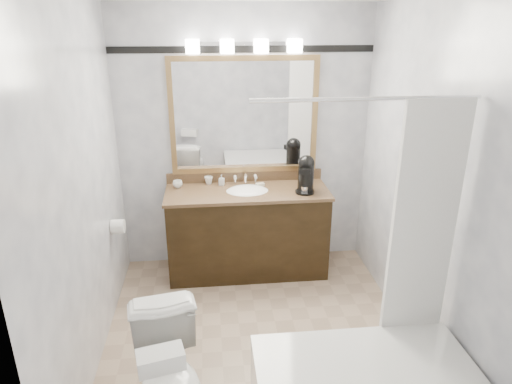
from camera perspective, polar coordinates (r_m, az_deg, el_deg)
room at (r=3.18m, az=0.44°, el=0.48°), size 2.42×2.62×2.52m
vanity at (r=4.43m, az=-1.07°, el=-4.74°), size 1.53×0.58×0.97m
mirror at (r=4.35m, az=-1.48°, el=9.49°), size 1.40×0.04×1.10m
vanity_light_bar at (r=4.21m, az=-1.50°, el=17.81°), size 1.02×0.14×0.12m
accent_stripe at (r=4.28m, az=-1.57°, el=17.41°), size 2.40×0.01×0.06m
tp_roll at (r=4.07m, az=-16.88°, el=-4.13°), size 0.11×0.12×0.12m
toilet at (r=2.94m, az=-10.63°, el=-22.20°), size 0.54×0.79×0.74m
tissue_box at (r=2.44m, az=-11.82°, el=-19.82°), size 0.25×0.18×0.09m
coffee_maker at (r=4.23m, az=6.25°, el=2.38°), size 0.18×0.22×0.34m
cup_left at (r=4.39m, az=-9.77°, el=0.97°), size 0.11×0.11×0.07m
cup_right at (r=4.45m, az=-5.94°, el=1.46°), size 0.08×0.08×0.07m
soap_bottle_a at (r=4.40m, az=-4.32°, el=1.50°), size 0.06×0.06×0.10m
soap_bar at (r=4.39m, az=0.51°, el=0.95°), size 0.09×0.07×0.02m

